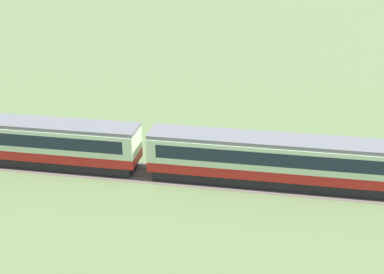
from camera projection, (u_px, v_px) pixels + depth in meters
passenger_train at (274, 159)px, 37.27m from camera, size 100.42×2.94×3.93m
railway_track at (340, 189)px, 37.27m from camera, size 158.97×3.60×0.04m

